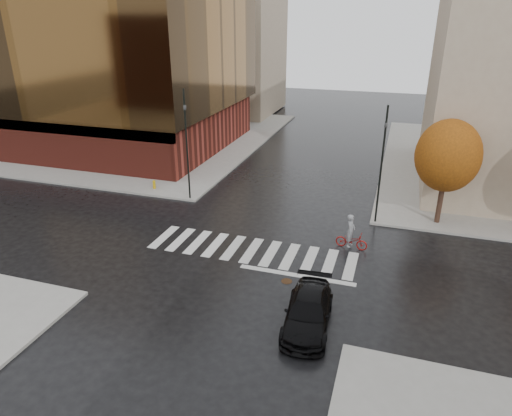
{
  "coord_description": "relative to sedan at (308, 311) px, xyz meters",
  "views": [
    {
      "loc": [
        7.14,
        -20.89,
        12.25
      ],
      "look_at": [
        -0.19,
        1.89,
        2.0
      ],
      "focal_mm": 32.0,
      "sensor_mm": 36.0,
      "label": 1
    }
  ],
  "objects": [
    {
      "name": "cyclist",
      "position": [
        0.87,
        7.53,
        0.03
      ],
      "size": [
        1.87,
        0.87,
        2.05
      ],
      "rotation": [
        0.0,
        0.0,
        1.43
      ],
      "color": "maroon",
      "rests_on": "ground"
    },
    {
      "name": "manhole",
      "position": [
        -1.69,
        3.03,
        -0.66
      ],
      "size": [
        0.62,
        0.62,
        0.01
      ],
      "primitive_type": "cylinder",
      "rotation": [
        0.0,
        0.0,
        0.14
      ],
      "color": "#3E2816",
      "rests_on": "ground"
    },
    {
      "name": "building_nw_far",
      "position": [
        -20.35,
        42.03,
        9.48
      ],
      "size": [
        14.0,
        12.0,
        20.0
      ],
      "primitive_type": "cube",
      "color": "gray",
      "rests_on": "sidewalk_nw"
    },
    {
      "name": "traffic_light_nw",
      "position": [
        -10.9,
        11.33,
        3.85
      ],
      "size": [
        0.21,
        0.18,
        7.61
      ],
      "rotation": [
        0.0,
        0.0,
        -1.7
      ],
      "color": "black",
      "rests_on": "sidewalk_nw"
    },
    {
      "name": "fire_hydrant",
      "position": [
        -14.27,
        12.26,
        -0.16
      ],
      "size": [
        0.23,
        0.23,
        0.65
      ],
      "color": "#BC930B",
      "rests_on": "sidewalk_nw"
    },
    {
      "name": "sedan",
      "position": [
        0.0,
        0.0,
        0.0
      ],
      "size": [
        2.23,
        4.75,
        1.34
      ],
      "primitive_type": "imported",
      "rotation": [
        0.0,
        0.0,
        0.08
      ],
      "color": "black",
      "rests_on": "ground"
    },
    {
      "name": "crosswalk",
      "position": [
        -4.35,
        5.53,
        -0.66
      ],
      "size": [
        12.0,
        3.0,
        0.01
      ],
      "primitive_type": "cube",
      "color": "silver",
      "rests_on": "ground"
    },
    {
      "name": "traffic_light_ne",
      "position": [
        1.95,
        11.33,
        3.63
      ],
      "size": [
        0.21,
        0.23,
        7.29
      ],
      "rotation": [
        0.0,
        0.0,
        3.56
      ],
      "color": "black",
      "rests_on": "sidewalk_ne"
    },
    {
      "name": "tree_ne_a",
      "position": [
        5.65,
        12.43,
        3.79
      ],
      "size": [
        3.8,
        3.8,
        6.5
      ],
      "color": "black",
      "rests_on": "sidewalk_ne"
    },
    {
      "name": "sidewalk_nw",
      "position": [
        -25.35,
        26.03,
        -0.59
      ],
      "size": [
        30.0,
        30.0,
        0.15
      ],
      "primitive_type": "cube",
      "color": "gray",
      "rests_on": "ground"
    },
    {
      "name": "office_glass",
      "position": [
        -26.35,
        23.02,
        7.61
      ],
      "size": [
        27.0,
        19.0,
        16.0
      ],
      "color": "maroon",
      "rests_on": "sidewalk_nw"
    },
    {
      "name": "ground",
      "position": [
        -4.35,
        5.03,
        -0.67
      ],
      "size": [
        120.0,
        120.0,
        0.0
      ],
      "primitive_type": "plane",
      "color": "black",
      "rests_on": "ground"
    }
  ]
}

